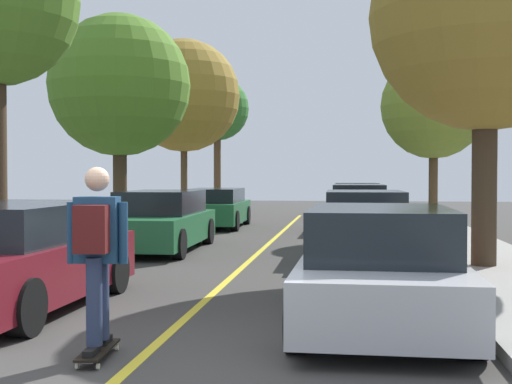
{
  "coord_description": "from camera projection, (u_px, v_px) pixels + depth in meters",
  "views": [
    {
      "loc": [
        1.93,
        -6.09,
        1.75
      ],
      "look_at": [
        -0.12,
        9.74,
        1.35
      ],
      "focal_mm": 48.88,
      "sensor_mm": 36.0,
      "label": 1
    }
  ],
  "objects": [
    {
      "name": "parked_car_left_near",
      "position": [
        160.0,
        221.0,
        16.07
      ],
      "size": [
        1.94,
        4.67,
        1.37
      ],
      "color": "#1E5B33",
      "rests_on": "ground"
    },
    {
      "name": "street_tree_right_near",
      "position": [
        434.0,
        107.0,
        19.45
      ],
      "size": [
        2.94,
        2.94,
        4.99
      ],
      "color": "#4C3823",
      "rests_on": "sidewalk_right"
    },
    {
      "name": "street_tree_left_farthest",
      "position": [
        217.0,
        109.0,
        34.18
      ],
      "size": [
        3.13,
        3.13,
        6.41
      ],
      "color": "#4C3823",
      "rests_on": "sidewalk_left"
    },
    {
      "name": "parked_car_left_nearest",
      "position": [
        14.0,
        257.0,
        9.0
      ],
      "size": [
        2.02,
        4.23,
        1.37
      ],
      "color": "maroon",
      "rests_on": "ground"
    },
    {
      "name": "center_line",
      "position": [
        214.0,
        293.0,
        10.29
      ],
      "size": [
        0.12,
        39.2,
        0.01
      ],
      "primitive_type": "cube",
      "color": "gold",
      "rests_on": "ground"
    },
    {
      "name": "street_tree_left_far",
      "position": [
        184.0,
        96.0,
        27.14
      ],
      "size": [
        4.39,
        4.39,
        6.88
      ],
      "color": "#4C3823",
      "rests_on": "sidewalk_left"
    },
    {
      "name": "skateboard",
      "position": [
        98.0,
        350.0,
        6.58
      ],
      "size": [
        0.29,
        0.85,
        0.1
      ],
      "color": "black",
      "rests_on": "ground"
    },
    {
      "name": "parked_car_right_near",
      "position": [
        365.0,
        225.0,
        14.59
      ],
      "size": [
        1.93,
        4.28,
        1.41
      ],
      "color": "#B7B7BC",
      "rests_on": "ground"
    },
    {
      "name": "parked_car_right_far",
      "position": [
        359.0,
        208.0,
        21.25
      ],
      "size": [
        1.87,
        4.03,
        1.44
      ],
      "color": "black",
      "rests_on": "ground"
    },
    {
      "name": "skateboarder",
      "position": [
        96.0,
        246.0,
        6.52
      ],
      "size": [
        0.59,
        0.71,
        1.72
      ],
      "color": "black",
      "rests_on": "skateboard"
    },
    {
      "name": "parked_car_left_far",
      "position": [
        216.0,
        208.0,
        22.96
      ],
      "size": [
        1.97,
        4.42,
        1.29
      ],
      "color": "#1E5B33",
      "rests_on": "ground"
    },
    {
      "name": "parked_car_right_nearest",
      "position": [
        379.0,
        267.0,
        8.21
      ],
      "size": [
        1.97,
        4.57,
        1.37
      ],
      "color": "#B7B7BC",
      "rests_on": "ground"
    },
    {
      "name": "street_tree_left_near",
      "position": [
        119.0,
        86.0,
        19.44
      ],
      "size": [
        3.96,
        3.96,
        6.08
      ],
      "color": "#3D2D1E",
      "rests_on": "sidewalk_left"
    },
    {
      "name": "parked_car_right_farthest",
      "position": [
        356.0,
        201.0,
        28.05
      ],
      "size": [
        2.11,
        4.6,
        1.41
      ],
      "color": "maroon",
      "rests_on": "ground"
    },
    {
      "name": "fire_hydrant",
      "position": [
        457.0,
        248.0,
        11.99
      ],
      "size": [
        0.2,
        0.2,
        0.7
      ],
      "color": "#B2140F",
      "rests_on": "sidewalk_right"
    },
    {
      "name": "ground",
      "position": [
        131.0,
        367.0,
        6.33
      ],
      "size": [
        80.0,
        80.0,
        0.0
      ],
      "primitive_type": "plane",
      "color": "#3D3A38"
    },
    {
      "name": "street_tree_right_nearest",
      "position": [
        486.0,
        17.0,
        12.22
      ],
      "size": [
        4.07,
        4.07,
        6.44
      ],
      "color": "#3D2D1E",
      "rests_on": "sidewalk_right"
    }
  ]
}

